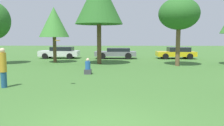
% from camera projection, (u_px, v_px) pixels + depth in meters
% --- Properties ---
extents(person_thrower, '(0.30, 0.30, 1.81)m').
position_uv_depth(person_thrower, '(3.00, 67.00, 10.01)').
color(person_thrower, navy).
rests_on(person_thrower, ground).
extents(frisbee, '(0.23, 0.23, 0.06)m').
position_uv_depth(frisbee, '(58.00, 41.00, 9.88)').
color(frisbee, orange).
extents(bystander_sitting, '(0.44, 0.36, 1.00)m').
position_uv_depth(bystander_sitting, '(88.00, 68.00, 13.84)').
color(bystander_sitting, '#3F3F47').
rests_on(bystander_sitting, ground).
extents(tree_1, '(2.70, 2.70, 5.03)m').
position_uv_depth(tree_1, '(54.00, 22.00, 20.06)').
color(tree_1, brown).
rests_on(tree_1, ground).
extents(tree_2, '(4.08, 4.08, 7.50)m').
position_uv_depth(tree_2, '(99.00, 0.00, 18.75)').
color(tree_2, brown).
rests_on(tree_2, ground).
extents(tree_3, '(3.22, 3.22, 5.42)m').
position_uv_depth(tree_3, '(179.00, 14.00, 17.58)').
color(tree_3, brown).
rests_on(tree_3, ground).
extents(parked_car_white, '(4.31, 1.98, 1.27)m').
position_uv_depth(parked_car_white, '(60.00, 52.00, 24.67)').
color(parked_car_white, silver).
rests_on(parked_car_white, ground).
extents(parked_car_grey, '(4.47, 1.87, 1.15)m').
position_uv_depth(parked_car_grey, '(116.00, 53.00, 24.33)').
color(parked_car_grey, slate).
rests_on(parked_car_grey, ground).
extents(parked_car_yellow, '(4.13, 2.12, 1.25)m').
position_uv_depth(parked_car_yellow, '(176.00, 53.00, 24.31)').
color(parked_car_yellow, gold).
rests_on(parked_car_yellow, ground).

